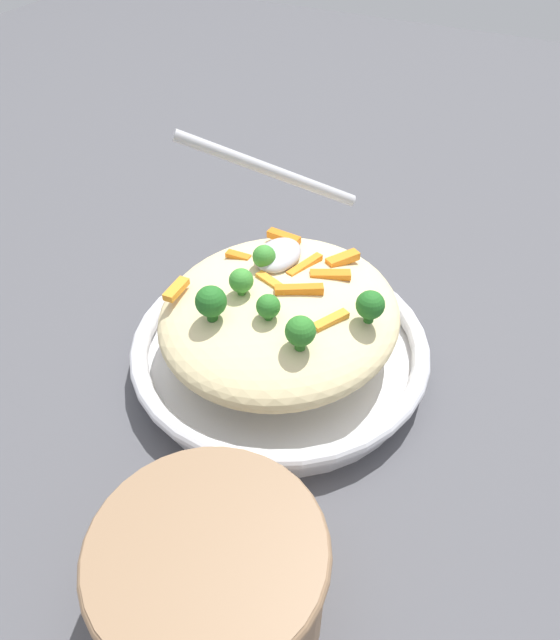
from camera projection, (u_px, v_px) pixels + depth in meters
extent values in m
plane|color=#4C4C51|center=(280.00, 366.00, 0.61)|extent=(2.40, 2.40, 0.00)
cylinder|color=silver|center=(280.00, 358.00, 0.61)|extent=(0.27, 0.27, 0.02)
torus|color=silver|center=(280.00, 344.00, 0.59)|extent=(0.29, 0.29, 0.02)
torus|color=black|center=(280.00, 341.00, 0.59)|extent=(0.28, 0.28, 0.00)
ellipsoid|color=beige|center=(280.00, 314.00, 0.57)|extent=(0.24, 0.22, 0.07)
cube|color=orange|center=(284.00, 237.00, 0.61)|extent=(0.01, 0.04, 0.01)
cube|color=orange|center=(272.00, 285.00, 0.55)|extent=(0.02, 0.04, 0.01)
cube|color=orange|center=(305.00, 266.00, 0.57)|extent=(0.04, 0.02, 0.01)
cube|color=orange|center=(300.00, 289.00, 0.54)|extent=(0.03, 0.04, 0.01)
cube|color=orange|center=(343.00, 259.00, 0.58)|extent=(0.03, 0.03, 0.01)
cube|color=orange|center=(331.00, 320.00, 0.52)|extent=(0.03, 0.02, 0.01)
cube|color=orange|center=(176.00, 289.00, 0.55)|extent=(0.03, 0.01, 0.01)
cube|color=orange|center=(330.00, 275.00, 0.56)|extent=(0.03, 0.04, 0.01)
cube|color=orange|center=(238.00, 256.00, 0.59)|extent=(0.01, 0.02, 0.01)
cylinder|color=#205B1C|center=(212.00, 315.00, 0.52)|extent=(0.01, 0.01, 0.01)
sphere|color=#236B23|center=(211.00, 301.00, 0.51)|extent=(0.03, 0.03, 0.03)
cylinder|color=#377928|center=(242.00, 290.00, 0.54)|extent=(0.01, 0.01, 0.01)
sphere|color=#3D8E33|center=(241.00, 280.00, 0.53)|extent=(0.02, 0.02, 0.02)
cylinder|color=#296820|center=(300.00, 344.00, 0.49)|extent=(0.01, 0.01, 0.01)
sphere|color=#2D7A28|center=(300.00, 331.00, 0.49)|extent=(0.03, 0.03, 0.03)
cylinder|color=#296820|center=(268.00, 317.00, 0.52)|extent=(0.01, 0.01, 0.01)
sphere|color=#2D7A28|center=(268.00, 306.00, 0.51)|extent=(0.02, 0.02, 0.02)
cylinder|color=#205B1C|center=(370.00, 315.00, 0.52)|extent=(0.01, 0.01, 0.01)
sphere|color=#236B23|center=(372.00, 303.00, 0.51)|extent=(0.02, 0.02, 0.02)
cylinder|color=#377928|center=(264.00, 266.00, 0.57)|extent=(0.01, 0.01, 0.01)
sphere|color=#3D8E33|center=(264.00, 257.00, 0.56)|extent=(0.02, 0.02, 0.02)
ellipsoid|color=#B7B7BC|center=(278.00, 255.00, 0.58)|extent=(0.06, 0.04, 0.02)
cylinder|color=#B7B7BC|center=(269.00, 170.00, 0.62)|extent=(0.11, 0.16, 0.09)
cylinder|color=#8C6B4C|center=(211.00, 578.00, 0.41)|extent=(0.15, 0.15, 0.09)
torus|color=#8C6B4C|center=(206.00, 551.00, 0.38)|extent=(0.16, 0.16, 0.01)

